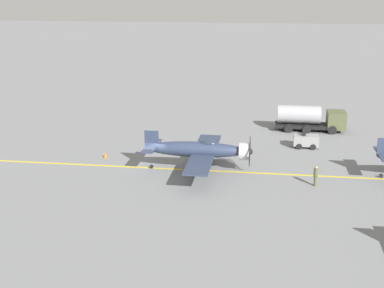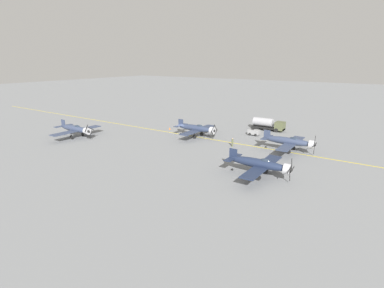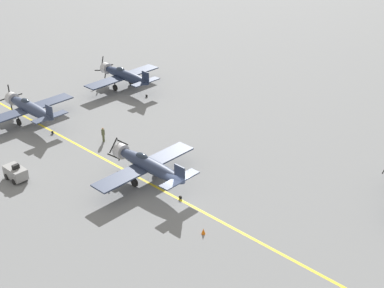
{
  "view_description": "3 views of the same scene",
  "coord_description": "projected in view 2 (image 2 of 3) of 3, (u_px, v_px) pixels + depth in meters",
  "views": [
    {
      "loc": [
        46.36,
        10.37,
        16.51
      ],
      "look_at": [
        2.86,
        4.1,
        3.38
      ],
      "focal_mm": 50.0,
      "sensor_mm": 36.0,
      "label": 1
    },
    {
      "loc": [
        55.58,
        40.63,
        17.01
      ],
      "look_at": [
        10.2,
        9.93,
        1.56
      ],
      "focal_mm": 28.0,
      "sensor_mm": 36.0,
      "label": 2
    },
    {
      "loc": [
        -30.27,
        -30.26,
        28.52
      ],
      "look_at": [
        6.24,
        4.11,
        2.08
      ],
      "focal_mm": 50.0,
      "sensor_mm": 36.0,
      "label": 3
    }
  ],
  "objects": [
    {
      "name": "ground_plane",
      "position": [
        181.0,
        134.0,
        70.83
      ],
      "size": [
        400.0,
        400.0,
        0.0
      ],
      "primitive_type": "plane",
      "color": "slate"
    },
    {
      "name": "taxiway_stripe",
      "position": [
        181.0,
        134.0,
        70.83
      ],
      "size": [
        0.3,
        160.0,
        0.01
      ],
      "primitive_type": "cube",
      "color": "yellow",
      "rests_on": "ground"
    },
    {
      "name": "airplane_far_right",
      "position": [
        260.0,
        164.0,
        44.65
      ],
      "size": [
        12.0,
        9.98,
        3.76
      ],
      "rotation": [
        0.0,
        0.0,
        -0.07
      ],
      "color": "#1E2842",
      "rests_on": "ground"
    },
    {
      "name": "airplane_near_right",
      "position": [
        76.0,
        129.0,
        67.29
      ],
      "size": [
        12.0,
        9.98,
        3.65
      ],
      "rotation": [
        0.0,
        0.0,
        -0.21
      ],
      "color": "#343E57",
      "rests_on": "ground"
    },
    {
      "name": "airplane_far_center",
      "position": [
        289.0,
        141.0,
        56.96
      ],
      "size": [
        12.0,
        9.98,
        3.8
      ],
      "rotation": [
        0.0,
        0.0,
        -0.17
      ],
      "color": "#313C55",
      "rests_on": "ground"
    },
    {
      "name": "airplane_mid_center",
      "position": [
        197.0,
        128.0,
        67.81
      ],
      "size": [
        12.0,
        9.98,
        3.65
      ],
      "rotation": [
        0.0,
        0.0,
        0.1
      ],
      "color": "#2C3650",
      "rests_on": "ground"
    },
    {
      "name": "fuel_tanker",
      "position": [
        268.0,
        124.0,
        74.62
      ],
      "size": [
        2.67,
        8.0,
        2.98
      ],
      "color": "black",
      "rests_on": "ground"
    },
    {
      "name": "tow_tractor",
      "position": [
        254.0,
        132.0,
        69.73
      ],
      "size": [
        1.57,
        2.6,
        1.79
      ],
      "color": "gray",
      "rests_on": "ground"
    },
    {
      "name": "ground_crew_walking",
      "position": [
        232.0,
        142.0,
        60.58
      ],
      "size": [
        0.39,
        0.39,
        1.78
      ],
      "color": "#515638",
      "rests_on": "ground"
    },
    {
      "name": "traffic_cone",
      "position": [
        170.0,
        129.0,
        75.57
      ],
      "size": [
        0.36,
        0.36,
        0.55
      ],
      "primitive_type": "cone",
      "color": "orange",
      "rests_on": "ground"
    }
  ]
}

